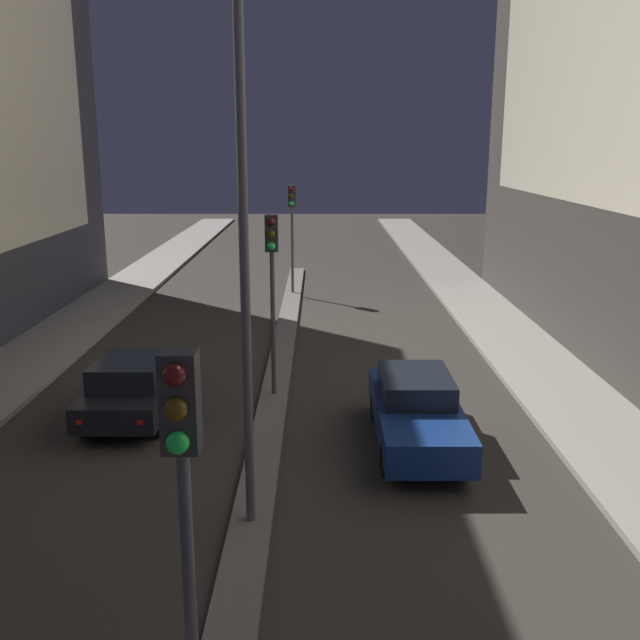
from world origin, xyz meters
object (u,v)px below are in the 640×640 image
at_px(traffic_light_mid, 273,265).
at_px(street_lamp, 241,111).
at_px(traffic_light_near, 184,487).
at_px(traffic_light_far, 293,215).
at_px(car_left_lane, 134,387).
at_px(car_right_lane, 417,411).

xyz_separation_m(traffic_light_mid, street_lamp, (0.00, -6.40, 3.41)).
distance_m(traffic_light_near, traffic_light_far, 24.89).
height_order(traffic_light_near, car_left_lane, traffic_light_near).
height_order(traffic_light_near, traffic_light_far, same).
relative_size(traffic_light_far, car_right_lane, 0.97).
distance_m(traffic_light_mid, car_left_lane, 4.50).
bearing_deg(street_lamp, traffic_light_near, -90.00).
xyz_separation_m(traffic_light_far, car_right_lane, (3.32, -15.91, -2.75)).
relative_size(traffic_light_near, car_left_lane, 1.10).
bearing_deg(car_left_lane, traffic_light_mid, 20.35).
distance_m(traffic_light_far, street_lamp, 19.74).
relative_size(traffic_light_far, car_left_lane, 1.10).
bearing_deg(car_right_lane, traffic_light_mid, 139.19).
xyz_separation_m(car_left_lane, car_right_lane, (6.64, -1.64, 0.02)).
bearing_deg(traffic_light_near, car_left_lane, 107.38).
xyz_separation_m(traffic_light_near, traffic_light_mid, (0.00, 11.84, 0.00)).
bearing_deg(car_right_lane, traffic_light_near, -110.31).
distance_m(street_lamp, car_left_lane, 8.71).
bearing_deg(traffic_light_near, traffic_light_far, 90.00).
bearing_deg(street_lamp, car_left_lane, 122.73).
bearing_deg(car_left_lane, street_lamp, -57.27).
distance_m(traffic_light_near, car_right_lane, 9.96).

